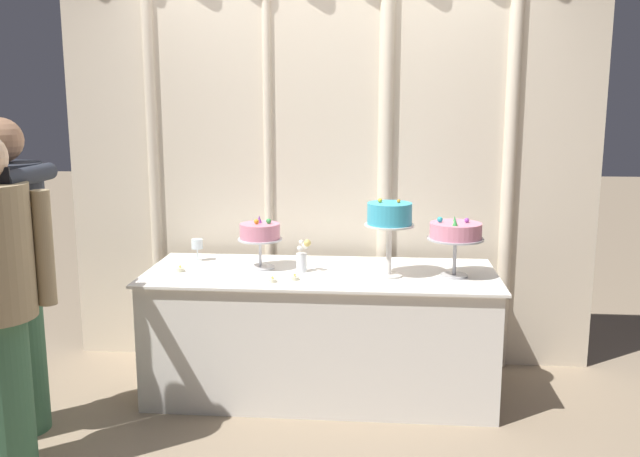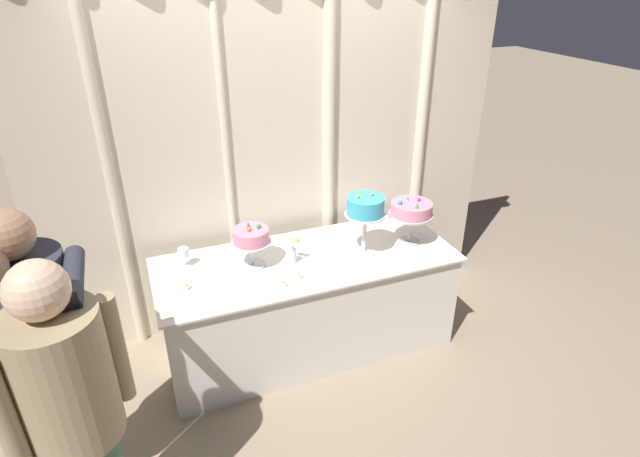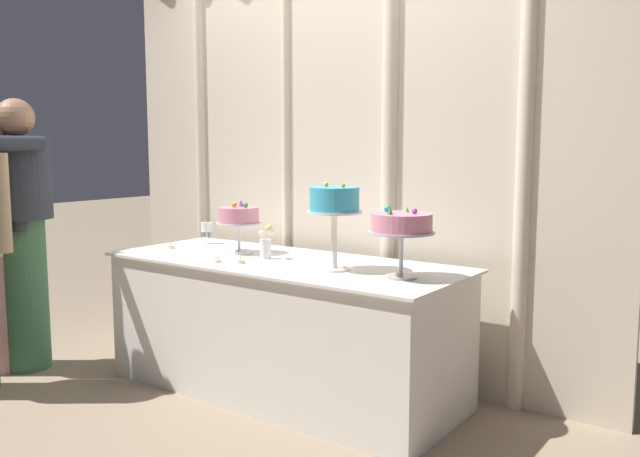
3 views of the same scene
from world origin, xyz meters
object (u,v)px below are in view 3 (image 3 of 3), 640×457
at_px(cake_display_rightmost, 402,226).
at_px(tealight_far_left, 171,247).
at_px(cake_display_leftmost, 239,218).
at_px(flower_vase, 266,243).
at_px(tealight_near_left, 218,261).
at_px(tealight_near_right, 241,261).
at_px(cake_display_center, 334,204).
at_px(wine_glass, 207,228).
at_px(cake_table, 283,326).
at_px(guest_girl_blue_dress, 20,225).

xyz_separation_m(cake_display_rightmost, tealight_far_left, (-1.58, -0.02, -0.24)).
height_order(cake_display_leftmost, flower_vase, cake_display_leftmost).
distance_m(flower_vase, tealight_near_left, 0.29).
relative_size(flower_vase, tealight_near_left, 4.40).
xyz_separation_m(cake_display_leftmost, tealight_near_right, (0.24, -0.25, -0.20)).
bearing_deg(cake_display_leftmost, cake_display_center, -8.82).
xyz_separation_m(flower_vase, tealight_near_right, (-0.02, -0.19, -0.08)).
bearing_deg(tealight_far_left, flower_vase, 4.71).
height_order(cake_display_center, flower_vase, cake_display_center).
xyz_separation_m(wine_glass, flower_vase, (0.68, -0.21, -0.01)).
relative_size(cake_table, tealight_near_right, 41.89).
height_order(wine_glass, tealight_far_left, wine_glass).
bearing_deg(cake_table, wine_glass, 165.65).
height_order(flower_vase, tealight_near_right, flower_vase).
bearing_deg(cake_table, tealight_near_right, -122.99).
relative_size(cake_display_leftmost, guest_girl_blue_dress, 0.19).
bearing_deg(guest_girl_blue_dress, tealight_far_left, 37.30).
bearing_deg(tealight_far_left, guest_girl_blue_dress, -142.70).
xyz_separation_m(cake_table, tealight_near_right, (-0.13, -0.20, 0.38)).
relative_size(flower_vase, tealight_far_left, 4.11).
bearing_deg(guest_girl_blue_dress, cake_display_rightmost, 13.98).
xyz_separation_m(cake_table, tealight_far_left, (-0.81, -0.07, 0.38)).
height_order(cake_display_center, guest_girl_blue_dress, guest_girl_blue_dress).
bearing_deg(wine_glass, tealight_far_left, -96.42).
distance_m(cake_table, tealight_near_left, 0.52).
xyz_separation_m(tealight_far_left, guest_girl_blue_dress, (-0.72, -0.55, 0.14)).
distance_m(cake_display_leftmost, tealight_far_left, 0.51).
distance_m(cake_table, tealight_near_right, 0.45).
height_order(cake_display_rightmost, tealight_far_left, cake_display_rightmost).
distance_m(cake_table, guest_girl_blue_dress, 1.73).
height_order(cake_display_rightmost, tealight_near_left, cake_display_rightmost).
bearing_deg(tealight_near_right, guest_girl_blue_dress, -163.33).
bearing_deg(cake_display_rightmost, tealight_near_left, -168.43).
relative_size(tealight_far_left, tealight_near_left, 1.07).
relative_size(cake_display_center, flower_vase, 2.28).
height_order(cake_display_center, tealight_near_left, cake_display_center).
xyz_separation_m(wine_glass, guest_girl_blue_dress, (-0.75, -0.82, 0.05)).
height_order(cake_display_rightmost, flower_vase, cake_display_rightmost).
xyz_separation_m(flower_vase, tealight_near_left, (-0.14, -0.24, -0.08)).
bearing_deg(flower_vase, cake_display_rightmost, -2.32).
relative_size(cake_table, cake_display_leftmost, 6.49).
distance_m(flower_vase, tealight_far_left, 0.72).
distance_m(cake_display_leftmost, cake_display_rightmost, 1.13).
height_order(cake_display_rightmost, guest_girl_blue_dress, guest_girl_blue_dress).
bearing_deg(tealight_near_left, cake_display_leftmost, 111.61).
height_order(tealight_far_left, tealight_near_right, tealight_far_left).
bearing_deg(cake_table, tealight_far_left, -175.06).
distance_m(cake_display_leftmost, cake_display_center, 0.77).
height_order(cake_table, cake_display_center, cake_display_center).
bearing_deg(wine_glass, tealight_near_left, -40.01).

